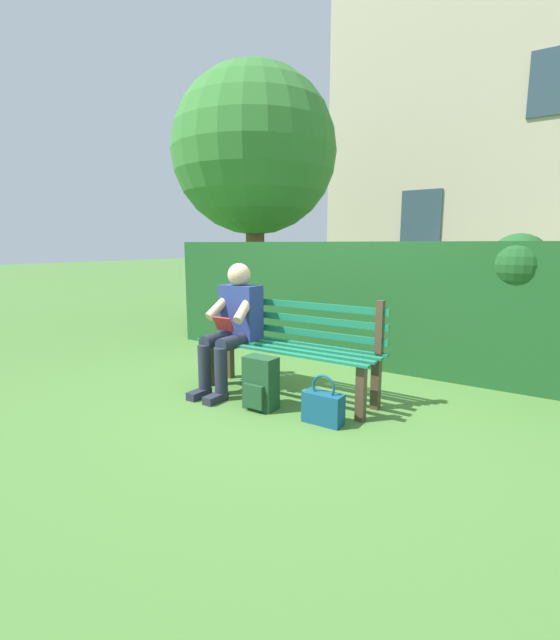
{
  "coord_description": "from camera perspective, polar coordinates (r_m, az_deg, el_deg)",
  "views": [
    {
      "loc": [
        -2.12,
        3.27,
        1.39
      ],
      "look_at": [
        0.0,
        0.1,
        0.73
      ],
      "focal_mm": 24.78,
      "sensor_mm": 36.0,
      "label": 1
    }
  ],
  "objects": [
    {
      "name": "ground",
      "position": [
        4.13,
        0.78,
        -9.77
      ],
      "size": [
        60.0,
        60.0,
        0.0
      ],
      "primitive_type": "plane",
      "color": "#477533"
    },
    {
      "name": "park_bench",
      "position": [
        4.06,
        1.33,
        -3.22
      ],
      "size": [
        1.77,
        0.47,
        0.93
      ],
      "color": "#4C3828",
      "rests_on": "ground"
    },
    {
      "name": "person_seated",
      "position": [
        4.19,
        -6.1,
        -0.4
      ],
      "size": [
        0.44,
        0.73,
        1.21
      ],
      "color": "navy",
      "rests_on": "ground"
    },
    {
      "name": "hedge_backdrop",
      "position": [
        5.27,
        11.12,
        2.54
      ],
      "size": [
        5.24,
        0.7,
        1.48
      ],
      "color": "#1E5123",
      "rests_on": "ground"
    },
    {
      "name": "tree",
      "position": [
        8.17,
        -3.74,
        20.29
      ],
      "size": [
        2.94,
        2.8,
        4.34
      ],
      "color": "brown",
      "rests_on": "ground"
    },
    {
      "name": "building_facade",
      "position": [
        12.0,
        31.98,
        18.7
      ],
      "size": [
        9.52,
        3.12,
        7.07
      ],
      "color": "#BCAD93",
      "rests_on": "ground"
    },
    {
      "name": "backpack",
      "position": [
        3.77,
        -2.53,
        -8.2
      ],
      "size": [
        0.28,
        0.24,
        0.45
      ],
      "color": "#1E4728",
      "rests_on": "ground"
    },
    {
      "name": "handbag",
      "position": [
        3.51,
        5.59,
        -11.09
      ],
      "size": [
        0.32,
        0.14,
        0.39
      ],
      "color": "navy",
      "rests_on": "ground"
    }
  ]
}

